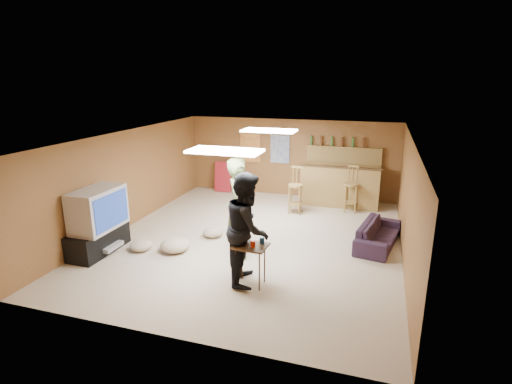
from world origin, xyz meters
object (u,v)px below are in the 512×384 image
(bar_counter, at_px, (340,186))
(tray_table, at_px, (250,265))
(tv_body, at_px, (98,209))
(person_olive, at_px, (239,208))
(person_black, at_px, (248,228))
(sofa, at_px, (378,234))

(bar_counter, distance_m, tray_table, 4.89)
(tv_body, distance_m, person_olive, 2.73)
(bar_counter, relative_size, person_olive, 1.03)
(tv_body, xyz_separation_m, person_black, (3.10, -0.20, 0.04))
(person_black, distance_m, tray_table, 0.61)
(bar_counter, height_order, tray_table, bar_counter)
(tray_table, bearing_deg, person_olive, 118.41)
(tray_table, bearing_deg, person_black, 123.40)
(person_olive, bearing_deg, sofa, -86.17)
(person_olive, xyz_separation_m, tray_table, (0.55, -1.01, -0.61))
(tv_body, bearing_deg, sofa, 20.95)
(bar_counter, xyz_separation_m, tray_table, (-0.96, -4.79, -0.19))
(tv_body, distance_m, bar_counter, 6.09)
(person_olive, bearing_deg, tray_table, -175.06)
(bar_counter, distance_m, person_black, 4.78)
(bar_counter, height_order, person_black, person_black)
(tv_body, relative_size, person_black, 0.58)
(tv_body, relative_size, bar_counter, 0.55)
(tv_body, bearing_deg, person_olive, 14.28)
(tv_body, bearing_deg, person_black, -3.68)
(person_black, bearing_deg, person_olive, 14.73)
(bar_counter, xyz_separation_m, sofa, (1.04, -2.46, -0.31))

